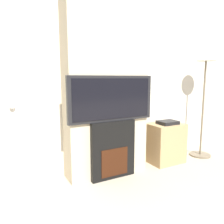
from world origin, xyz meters
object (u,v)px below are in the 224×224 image
Objects in this scene: fireplace at (112,149)px; media_stand at (165,142)px; television at (112,99)px; floor_lamp at (205,84)px.

fireplace is 0.97m from media_stand.
television is (0.00, -0.00, 0.65)m from fireplace.
fireplace is 0.65× the size of television.
television is 1.77× the size of media_stand.
television reaches higher than media_stand.
media_stand is (0.96, 0.08, -0.72)m from television.
fireplace is 1.15× the size of media_stand.
media_stand is (-0.70, 0.08, -0.88)m from floor_lamp.
floor_lamp is at bearing -6.29° from media_stand.
fireplace is at bearing 90.00° from television.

